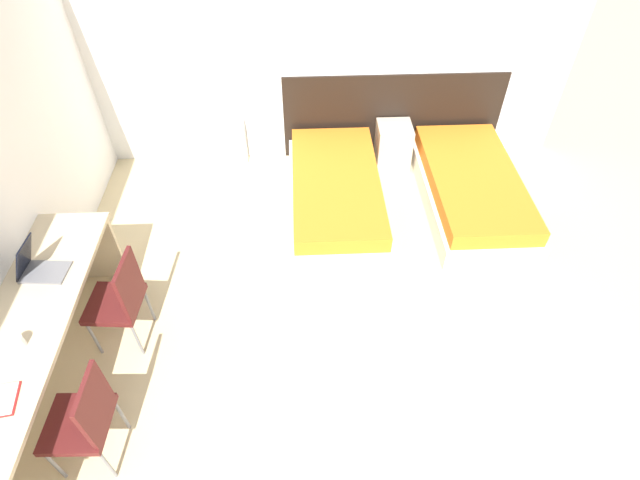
{
  "coord_description": "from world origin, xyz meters",
  "views": [
    {
      "loc": [
        -0.14,
        -0.49,
        3.53
      ],
      "look_at": [
        0.0,
        2.48,
        0.55
      ],
      "focal_mm": 28.0,
      "sensor_mm": 36.0,
      "label": 1
    }
  ],
  "objects_px": {
    "bed_near_door": "(471,189)",
    "chair_near_notebook": "(84,418)",
    "chair_near_laptop": "(120,298)",
    "laptop": "(38,267)",
    "bed_near_window": "(336,193)",
    "nightstand": "(393,145)"
  },
  "relations": [
    {
      "from": "bed_near_door",
      "to": "laptop",
      "type": "distance_m",
      "value": 4.05
    },
    {
      "from": "chair_near_laptop",
      "to": "nightstand",
      "type": "bearing_deg",
      "value": 47.59
    },
    {
      "from": "chair_near_notebook",
      "to": "laptop",
      "type": "xyz_separation_m",
      "value": [
        -0.51,
        1.01,
        0.33
      ]
    },
    {
      "from": "laptop",
      "to": "chair_near_notebook",
      "type": "bearing_deg",
      "value": -58.67
    },
    {
      "from": "bed_near_window",
      "to": "nightstand",
      "type": "height_order",
      "value": "nightstand"
    },
    {
      "from": "bed_near_door",
      "to": "chair_near_notebook",
      "type": "xyz_separation_m",
      "value": [
        -3.2,
        -2.5,
        0.31
      ]
    },
    {
      "from": "laptop",
      "to": "nightstand",
      "type": "bearing_deg",
      "value": 41.73
    },
    {
      "from": "chair_near_laptop",
      "to": "chair_near_notebook",
      "type": "relative_size",
      "value": 1.0
    },
    {
      "from": "bed_near_door",
      "to": "chair_near_laptop",
      "type": "relative_size",
      "value": 2.11
    },
    {
      "from": "bed_near_window",
      "to": "chair_near_laptop",
      "type": "xyz_separation_m",
      "value": [
        -1.78,
        -1.54,
        0.31
      ]
    },
    {
      "from": "bed_near_window",
      "to": "bed_near_door",
      "type": "bearing_deg",
      "value": 0.0
    },
    {
      "from": "chair_near_laptop",
      "to": "laptop",
      "type": "height_order",
      "value": "laptop"
    },
    {
      "from": "bed_near_door",
      "to": "chair_near_laptop",
      "type": "height_order",
      "value": "chair_near_laptop"
    },
    {
      "from": "bed_near_window",
      "to": "nightstand",
      "type": "bearing_deg",
      "value": 47.09
    },
    {
      "from": "chair_near_notebook",
      "to": "laptop",
      "type": "distance_m",
      "value": 1.18
    },
    {
      "from": "bed_near_window",
      "to": "nightstand",
      "type": "distance_m",
      "value": 1.05
    },
    {
      "from": "nightstand",
      "to": "chair_near_notebook",
      "type": "relative_size",
      "value": 0.56
    },
    {
      "from": "bed_near_window",
      "to": "nightstand",
      "type": "relative_size",
      "value": 3.78
    },
    {
      "from": "chair_near_laptop",
      "to": "bed_near_window",
      "type": "bearing_deg",
      "value": 45.69
    },
    {
      "from": "chair_near_laptop",
      "to": "bed_near_door",
      "type": "bearing_deg",
      "value": 30.45
    },
    {
      "from": "bed_near_door",
      "to": "chair_near_notebook",
      "type": "bearing_deg",
      "value": -141.98
    },
    {
      "from": "nightstand",
      "to": "chair_near_laptop",
      "type": "relative_size",
      "value": 0.56
    }
  ]
}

